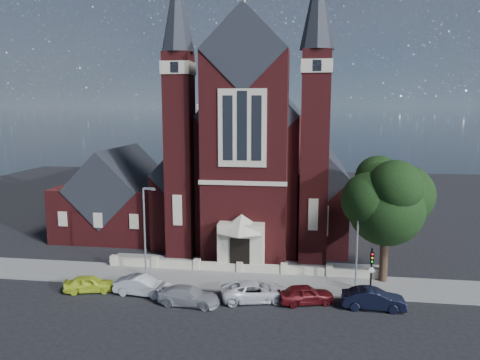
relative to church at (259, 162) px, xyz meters
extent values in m
plane|color=black|center=(0.00, -7.94, -8.19)|extent=(120.00, 120.00, 0.00)
cube|color=slate|center=(0.00, -18.44, -8.19)|extent=(60.00, 5.00, 0.12)
cube|color=slate|center=(0.00, -14.44, -8.19)|extent=(26.00, 3.00, 0.14)
cube|color=#BBAF95|center=(0.00, -16.44, -8.19)|extent=(24.00, 0.40, 0.90)
cube|color=#511517|center=(0.00, 2.06, -1.19)|extent=(10.00, 30.00, 14.00)
cube|color=black|center=(0.00, 2.06, 5.81)|extent=(10.00, 30.20, 10.00)
cube|color=#511517|center=(-7.50, 1.06, -4.19)|extent=(5.00, 26.00, 8.00)
cube|color=#511517|center=(7.50, 1.06, -4.19)|extent=(5.00, 26.00, 8.00)
cube|color=black|center=(-7.50, 1.06, -0.19)|extent=(5.01, 26.20, 5.01)
cube|color=black|center=(7.50, 1.06, -0.19)|extent=(5.01, 26.20, 5.01)
cube|color=#511517|center=(0.00, -13.44, 1.81)|extent=(8.00, 3.00, 20.00)
cube|color=black|center=(0.00, -13.44, 11.81)|extent=(8.00, 3.20, 8.00)
cube|color=#BBAF95|center=(0.00, -14.99, 4.81)|extent=(4.40, 0.15, 7.00)
cube|color=black|center=(0.00, -15.06, 5.01)|extent=(0.90, 0.08, 6.20)
cube|color=#BBAF95|center=(0.00, -15.44, -5.99)|extent=(4.20, 2.00, 4.40)
cube|color=black|center=(0.00, -16.49, -6.59)|extent=(1.80, 0.12, 3.20)
cone|color=#BBAF95|center=(0.00, -15.44, -3.79)|extent=(4.60, 4.60, 1.60)
cube|color=#511517|center=(-6.50, -12.44, 1.81)|extent=(2.60, 2.60, 20.00)
cube|color=#BBAF95|center=(-6.50, -12.44, 10.31)|extent=(2.80, 2.80, 1.20)
cone|color=black|center=(-6.50, -12.44, 15.81)|extent=(3.20, 3.20, 8.00)
cube|color=#511517|center=(6.50, -12.44, 1.81)|extent=(2.60, 2.60, 20.00)
cube|color=#BBAF95|center=(6.50, -12.44, 10.31)|extent=(2.80, 2.80, 1.20)
cone|color=black|center=(6.50, -12.44, 15.81)|extent=(3.20, 3.20, 8.00)
cube|color=#511517|center=(-16.00, -4.94, -5.19)|extent=(12.00, 12.00, 6.00)
cube|color=black|center=(-16.00, -4.94, -2.19)|extent=(8.49, 12.20, 8.49)
cylinder|color=black|center=(12.50, -16.94, -5.69)|extent=(0.70, 0.70, 5.00)
sphere|color=black|center=(12.50, -16.94, -1.69)|extent=(6.40, 6.40, 6.40)
sphere|color=black|center=(12.90, -18.14, 0.31)|extent=(4.40, 4.40, 4.40)
cylinder|color=gray|center=(-8.00, -18.94, -4.19)|extent=(0.16, 0.16, 8.00)
cube|color=gray|center=(-7.50, -18.94, -0.19)|extent=(1.00, 0.15, 0.18)
cube|color=gray|center=(-7.10, -18.94, -0.27)|extent=(0.35, 0.22, 0.12)
cylinder|color=gray|center=(10.00, -18.94, -4.19)|extent=(0.16, 0.16, 8.00)
cube|color=gray|center=(10.50, -18.94, -0.19)|extent=(1.00, 0.15, 0.18)
cube|color=gray|center=(10.90, -18.94, -0.27)|extent=(0.35, 0.22, 0.12)
cylinder|color=black|center=(11.00, -20.44, -6.19)|extent=(0.14, 0.14, 4.00)
cube|color=black|center=(11.00, -20.59, -4.89)|extent=(0.28, 0.22, 0.90)
sphere|color=red|center=(11.00, -20.72, -4.59)|extent=(0.14, 0.14, 0.14)
sphere|color=#CC8C0C|center=(11.00, -20.72, -4.89)|extent=(0.14, 0.14, 0.14)
sphere|color=#0C9919|center=(11.00, -20.72, -5.19)|extent=(0.14, 0.14, 0.14)
imported|color=#C6DA2B|center=(-11.52, -22.57, -7.51)|extent=(4.23, 2.56, 1.35)
imported|color=#B3B7BB|center=(-7.00, -22.57, -7.44)|extent=(4.67, 2.05, 1.49)
imported|color=gray|center=(-2.87, -23.88, -7.49)|extent=(4.95, 2.35, 1.39)
imported|color=white|center=(2.07, -22.39, -7.44)|extent=(5.78, 3.63, 1.49)
imported|color=#4F0D11|center=(5.93, -22.40, -7.45)|extent=(4.62, 2.89, 1.47)
imported|color=black|center=(10.94, -22.66, -7.42)|extent=(4.67, 1.70, 1.53)
camera|label=1|loc=(5.78, -56.67, 6.74)|focal=35.00mm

